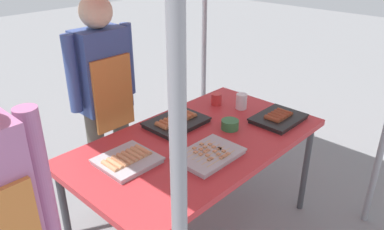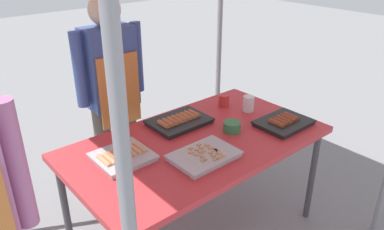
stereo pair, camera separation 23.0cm
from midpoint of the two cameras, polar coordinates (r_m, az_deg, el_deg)
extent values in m
cube|color=#C63338|center=(2.34, -1.92, -4.19)|extent=(1.60, 0.90, 0.04)
cylinder|color=#3F3F44|center=(2.86, 14.59, -7.91)|extent=(0.04, 0.04, 0.71)
cylinder|color=#3F3F44|center=(2.49, -21.12, -14.53)|extent=(0.04, 0.04, 0.71)
cylinder|color=#3F3F44|center=(3.23, 2.60, -2.90)|extent=(0.04, 0.04, 0.71)
cylinder|color=gray|center=(3.36, -0.13, 12.17)|extent=(0.04, 0.04, 2.23)
cube|color=#ADADB2|center=(2.14, -12.81, -7.02)|extent=(0.29, 0.28, 0.02)
cube|color=#ADADB2|center=(2.13, -12.85, -6.66)|extent=(0.30, 0.29, 0.01)
cylinder|color=tan|center=(2.08, -15.45, -7.60)|extent=(0.03, 0.13, 0.03)
cylinder|color=tan|center=(2.09, -14.70, -7.27)|extent=(0.03, 0.13, 0.03)
cylinder|color=tan|center=(2.11, -13.96, -6.94)|extent=(0.03, 0.13, 0.03)
cylinder|color=tan|center=(2.12, -13.23, -6.62)|extent=(0.03, 0.13, 0.03)
cylinder|color=tan|center=(2.14, -12.51, -6.30)|extent=(0.03, 0.13, 0.03)
cylinder|color=tan|center=(2.15, -11.80, -5.98)|extent=(0.03, 0.13, 0.03)
cylinder|color=tan|center=(2.17, -11.10, -5.67)|extent=(0.03, 0.13, 0.03)
cylinder|color=tan|center=(2.18, -10.42, -5.36)|extent=(0.03, 0.13, 0.03)
cube|color=#ADADB2|center=(2.14, -0.50, -6.29)|extent=(0.36, 0.25, 0.02)
cube|color=#ADADB2|center=(2.13, -0.50, -5.93)|extent=(0.37, 0.26, 0.01)
cylinder|color=tan|center=(2.08, 1.30, -6.72)|extent=(0.24, 0.01, 0.01)
cube|color=tan|center=(2.12, 2.40, -6.08)|extent=(0.02, 0.02, 0.02)
cube|color=tan|center=(2.10, 1.96, -6.34)|extent=(0.02, 0.02, 0.02)
cube|color=tan|center=(2.09, 1.57, -6.56)|extent=(0.02, 0.02, 0.02)
cube|color=tan|center=(2.08, 1.29, -6.72)|extent=(0.02, 0.02, 0.02)
cylinder|color=tan|center=(2.10, 0.57, -6.36)|extent=(0.24, 0.01, 0.01)
cube|color=tan|center=(2.11, 0.92, -6.16)|extent=(0.02, 0.02, 0.02)
cube|color=tan|center=(2.06, -0.57, -7.00)|extent=(0.02, 0.02, 0.02)
cube|color=tan|center=(2.14, 1.73, -5.70)|extent=(0.02, 0.02, 0.02)
cube|color=tan|center=(2.07, -0.25, -6.82)|extent=(0.02, 0.02, 0.02)
cylinder|color=tan|center=(2.12, -0.15, -6.01)|extent=(0.24, 0.01, 0.01)
cube|color=tan|center=(2.17, 1.18, -5.28)|extent=(0.02, 0.02, 0.02)
cube|color=tan|center=(2.14, 0.40, -5.71)|extent=(0.02, 0.02, 0.02)
cube|color=tan|center=(2.10, -0.79, -6.36)|extent=(0.02, 0.02, 0.02)
cube|color=tan|center=(2.16, 1.07, -5.34)|extent=(0.02, 0.02, 0.02)
cylinder|color=tan|center=(2.14, -0.85, -5.66)|extent=(0.24, 0.01, 0.01)
cube|color=tan|center=(2.18, 0.27, -5.06)|extent=(0.02, 0.02, 0.02)
cube|color=tan|center=(2.14, -1.08, -5.79)|extent=(0.02, 0.02, 0.02)
cube|color=tan|center=(2.11, -1.79, -6.17)|extent=(0.02, 0.02, 0.02)
cube|color=tan|center=(2.15, -0.66, -5.56)|extent=(0.02, 0.02, 0.02)
cylinder|color=tan|center=(2.17, -1.54, -5.32)|extent=(0.24, 0.01, 0.01)
cube|color=tan|center=(2.16, -1.71, -5.42)|extent=(0.02, 0.02, 0.02)
cube|color=tan|center=(2.13, -2.55, -5.85)|extent=(0.02, 0.02, 0.02)
cube|color=tan|center=(2.18, -1.04, -5.07)|extent=(0.02, 0.02, 0.02)
cube|color=tan|center=(2.21, -0.25, -4.65)|extent=(0.02, 0.02, 0.02)
cylinder|color=tan|center=(2.19, -2.21, -4.99)|extent=(0.24, 0.01, 0.01)
cube|color=tan|center=(2.21, -1.51, -4.63)|extent=(0.02, 0.02, 0.02)
cube|color=tan|center=(2.17, -2.69, -5.24)|extent=(0.02, 0.02, 0.02)
cube|color=black|center=(2.51, -4.98, -1.32)|extent=(0.38, 0.27, 0.02)
cube|color=black|center=(2.51, -4.99, -0.99)|extent=(0.39, 0.28, 0.01)
cylinder|color=#B7663D|center=(2.43, -7.27, -1.75)|extent=(0.03, 0.11, 0.03)
cylinder|color=#B7663D|center=(2.45, -6.61, -1.46)|extent=(0.03, 0.11, 0.03)
cylinder|color=#B7663D|center=(2.47, -5.96, -1.18)|extent=(0.03, 0.11, 0.03)
cylinder|color=#B7663D|center=(2.49, -5.32, -0.90)|extent=(0.03, 0.11, 0.03)
cylinder|color=#B7663D|center=(2.51, -4.69, -0.63)|extent=(0.03, 0.11, 0.03)
cylinder|color=#B7663D|center=(2.53, -4.07, -0.37)|extent=(0.03, 0.11, 0.03)
cylinder|color=#B7663D|center=(2.56, -3.46, -0.10)|extent=(0.03, 0.11, 0.03)
cylinder|color=#B7663D|center=(2.58, -2.87, 0.15)|extent=(0.03, 0.11, 0.03)
cube|color=black|center=(2.60, 10.46, -0.72)|extent=(0.34, 0.26, 0.02)
cube|color=black|center=(2.59, 10.49, -0.40)|extent=(0.35, 0.27, 0.01)
cylinder|color=brown|center=(2.53, 9.53, -0.72)|extent=(0.04, 0.11, 0.04)
cylinder|color=brown|center=(2.56, 10.03, -0.44)|extent=(0.04, 0.11, 0.04)
cylinder|color=brown|center=(2.59, 10.51, -0.17)|extent=(0.04, 0.11, 0.04)
cylinder|color=brown|center=(2.62, 10.99, 0.10)|extent=(0.04, 0.11, 0.04)
cylinder|color=brown|center=(2.65, 11.45, 0.36)|extent=(0.04, 0.11, 0.04)
cylinder|color=#33723F|center=(2.44, 3.09, -1.52)|extent=(0.11, 0.11, 0.06)
cylinder|color=white|center=(2.73, 5.11, 2.01)|extent=(0.08, 0.08, 0.11)
cylinder|color=red|center=(2.80, 1.36, 2.38)|extent=(0.08, 0.08, 0.09)
cylinder|color=#595147|center=(2.87, -16.18, -6.96)|extent=(0.12, 0.12, 0.79)
cylinder|color=#595147|center=(2.97, -12.59, -5.41)|extent=(0.12, 0.12, 0.79)
cube|color=#384C8C|center=(2.64, -15.93, 6.46)|extent=(0.34, 0.20, 0.56)
cube|color=#CC7233|center=(2.60, -14.28, 3.04)|extent=(0.30, 0.02, 0.50)
cylinder|color=#384C8C|center=(2.53, -20.21, 5.74)|extent=(0.08, 0.08, 0.50)
cylinder|color=#384C8C|center=(2.74, -12.09, 8.20)|extent=(0.08, 0.08, 0.50)
sphere|color=#D8B293|center=(2.55, -16.99, 14.72)|extent=(0.21, 0.21, 0.21)
cylinder|color=#B26B9E|center=(1.46, -26.44, -8.46)|extent=(0.08, 0.08, 0.52)
camera|label=1|loc=(0.11, -92.86, -1.36)|focal=35.28mm
camera|label=2|loc=(0.11, 87.14, 1.36)|focal=35.28mm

